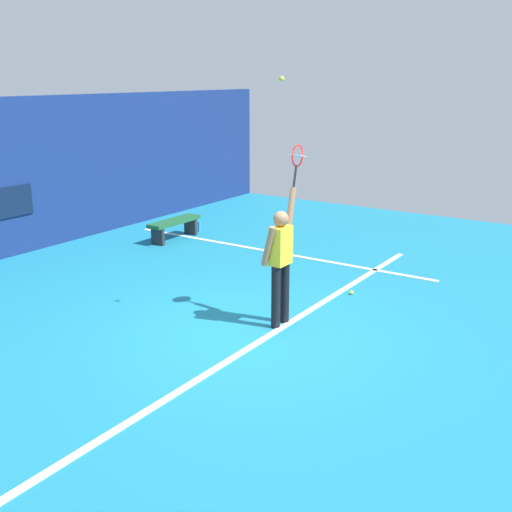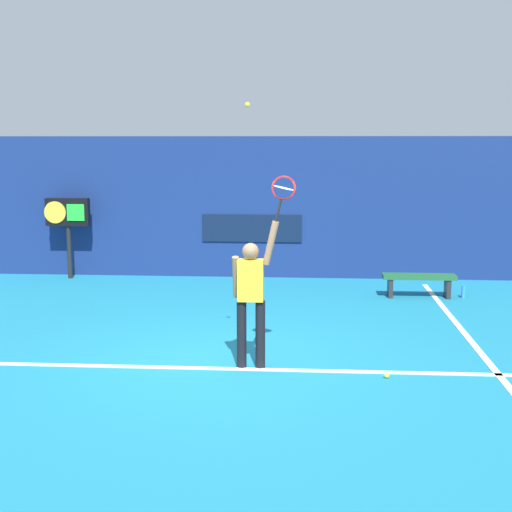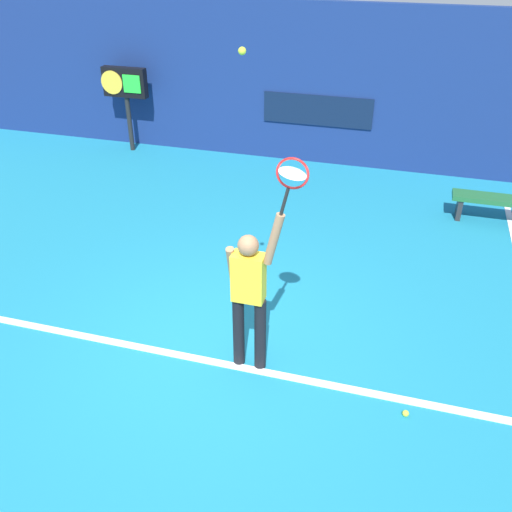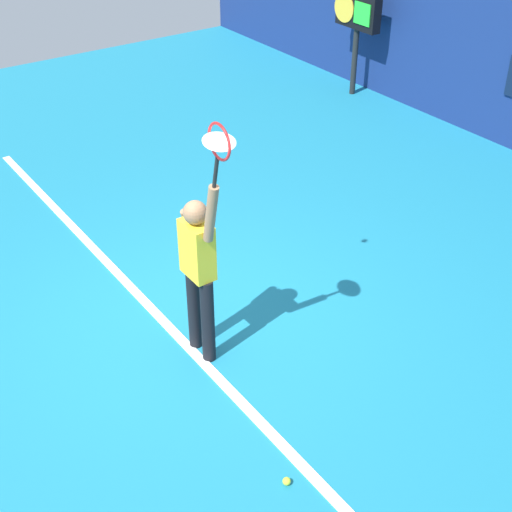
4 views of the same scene
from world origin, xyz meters
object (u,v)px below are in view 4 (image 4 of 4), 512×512
Objects in this scene: tennis_player at (199,267)px; spare_ball at (287,481)px; tennis_racket at (219,145)px; scoreboard_clock at (357,15)px.

spare_ball is (1.77, -0.31, -0.98)m from tennis_player.
scoreboard_clock is (-4.89, 5.93, -0.99)m from tennis_racket.
tennis_racket is 2.72m from spare_ball.
scoreboard_clock is at bearing 129.51° from tennis_racket.
scoreboard_clock is at bearing 135.05° from spare_ball.
tennis_player is at bearing -52.95° from scoreboard_clock.
scoreboard_clock is 8.93m from spare_ball.
tennis_racket is at bearing 167.34° from spare_ball.
tennis_player is at bearing 179.42° from tennis_racket.
tennis_racket reaches higher than spare_ball.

